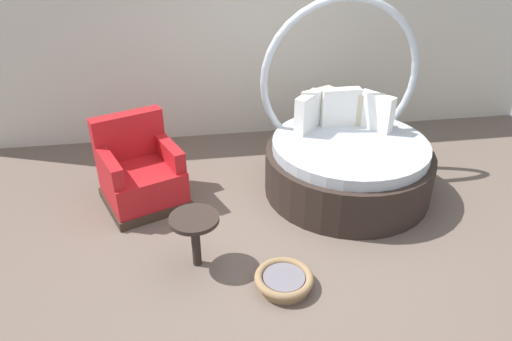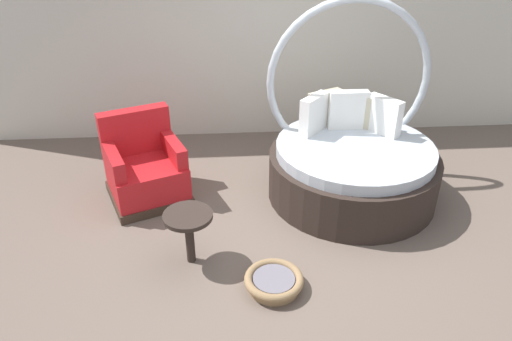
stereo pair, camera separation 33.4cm
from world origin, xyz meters
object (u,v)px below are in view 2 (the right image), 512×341
Objects in this scene: pet_basket at (274,281)px; round_daybed at (352,158)px; red_armchair at (145,170)px; side_table at (188,223)px.

round_daybed is at bearing 55.79° from pet_basket.
red_armchair is at bearing 178.22° from round_daybed.
side_table reaches higher than pet_basket.
pet_basket is at bearing -29.66° from side_table.
round_daybed is at bearing -1.78° from red_armchair.
side_table is (-0.72, 0.41, 0.35)m from pet_basket.
pet_basket is at bearing -51.01° from red_armchair.
red_armchair is 2.04× the size of pet_basket.
side_table is (0.54, -1.15, 0.10)m from red_armchair.
round_daybed reaches higher than red_armchair.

